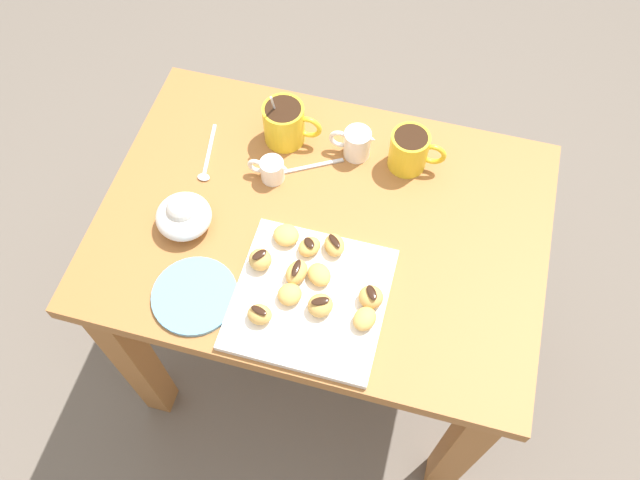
{
  "coord_description": "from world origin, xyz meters",
  "views": [
    {
      "loc": [
        0.18,
        -0.7,
        1.92
      ],
      "look_at": [
        0.01,
        -0.05,
        0.76
      ],
      "focal_mm": 36.49,
      "sensor_mm": 36.0,
      "label": 1
    }
  ],
  "objects": [
    {
      "name": "pastry_plate_square",
      "position": [
        0.02,
        -0.18,
        0.75
      ],
      "size": [
        0.3,
        0.3,
        0.02
      ],
      "primitive_type": "cube",
      "color": "white",
      "rests_on": "dining_table"
    },
    {
      "name": "saucer_sky_left",
      "position": [
        -0.2,
        -0.23,
        0.75
      ],
      "size": [
        0.17,
        0.17,
        0.01
      ],
      "primitive_type": "cylinder",
      "color": "#66A8DB",
      "rests_on": "dining_table"
    },
    {
      "name": "beignet_10",
      "position": [
        0.14,
        -0.21,
        0.77
      ],
      "size": [
        0.06,
        0.06,
        0.03
      ],
      "primitive_type": "ellipsoid",
      "rotation": [
        0.0,
        0.0,
        2.85
      ],
      "color": "#DBA351",
      "rests_on": "pastry_plate_square"
    },
    {
      "name": "chocolate_drizzle_5",
      "position": [
        -0.01,
        -0.08,
        0.79
      ],
      "size": [
        0.03,
        0.03,
        0.0
      ],
      "primitive_type": "ellipsoid",
      "rotation": [
        0.0,
        0.0,
        5.49
      ],
      "color": "black",
      "rests_on": "beignet_5"
    },
    {
      "name": "chocolate_sauce_pitcher",
      "position": [
        -0.14,
        0.08,
        0.77
      ],
      "size": [
        0.09,
        0.05,
        0.06
      ],
      "color": "white",
      "rests_on": "dining_table"
    },
    {
      "name": "chocolate_drizzle_3",
      "position": [
        -0.06,
        -0.25,
        0.8
      ],
      "size": [
        0.04,
        0.02,
        0.0
      ],
      "primitive_type": "ellipsoid",
      "rotation": [
        0.0,
        0.0,
        2.88
      ],
      "color": "black",
      "rests_on": "beignet_3"
    },
    {
      "name": "beignet_3",
      "position": [
        -0.06,
        -0.25,
        0.78
      ],
      "size": [
        0.05,
        0.04,
        0.03
      ],
      "primitive_type": "ellipsoid",
      "rotation": [
        0.0,
        0.0,
        3.14
      ],
      "color": "#DBA351",
      "rests_on": "pastry_plate_square"
    },
    {
      "name": "beignet_0",
      "position": [
        0.03,
        -0.14,
        0.77
      ],
      "size": [
        0.07,
        0.07,
        0.03
      ],
      "primitive_type": "ellipsoid",
      "rotation": [
        0.0,
        0.0,
        5.47
      ],
      "color": "#DBA351",
      "rests_on": "pastry_plate_square"
    },
    {
      "name": "chocolate_drizzle_9",
      "position": [
        -0.01,
        -0.15,
        0.8
      ],
      "size": [
        0.02,
        0.04,
        0.0
      ],
      "primitive_type": "ellipsoid",
      "rotation": [
        0.0,
        0.0,
        4.67
      ],
      "color": "black",
      "rests_on": "beignet_9"
    },
    {
      "name": "beignet_9",
      "position": [
        -0.01,
        -0.15,
        0.78
      ],
      "size": [
        0.05,
        0.06,
        0.04
      ],
      "primitive_type": "ellipsoid",
      "rotation": [
        0.0,
        0.0,
        4.49
      ],
      "color": "#DBA351",
      "rests_on": "pastry_plate_square"
    },
    {
      "name": "beignet_4",
      "position": [
        -0.01,
        -0.19,
        0.77
      ],
      "size": [
        0.07,
        0.07,
        0.03
      ],
      "primitive_type": "ellipsoid",
      "rotation": [
        0.0,
        0.0,
        5.6
      ],
      "color": "#DBA351",
      "rests_on": "pastry_plate_square"
    },
    {
      "name": "loose_spoon_near_saucer",
      "position": [
        -0.29,
        0.09,
        0.75
      ],
      "size": [
        0.04,
        0.16,
        0.01
      ],
      "color": "silver",
      "rests_on": "dining_table"
    },
    {
      "name": "ice_cream_bowl",
      "position": [
        -0.28,
        -0.08,
        0.78
      ],
      "size": [
        0.12,
        0.12,
        0.09
      ],
      "color": "white",
      "rests_on": "dining_table"
    },
    {
      "name": "beignet_2",
      "position": [
        0.14,
        -0.16,
        0.78
      ],
      "size": [
        0.05,
        0.05,
        0.04
      ],
      "primitive_type": "ellipsoid",
      "rotation": [
        0.0,
        0.0,
        1.69
      ],
      "color": "#DBA351",
      "rests_on": "pastry_plate_square"
    },
    {
      "name": "beignet_5",
      "position": [
        -0.01,
        -0.08,
        0.77
      ],
      "size": [
        0.06,
        0.06,
        0.03
      ],
      "primitive_type": "ellipsoid",
      "rotation": [
        0.0,
        0.0,
        5.73
      ],
      "color": "#DBA351",
      "rests_on": "pastry_plate_square"
    },
    {
      "name": "cream_pitcher_white",
      "position": [
        0.03,
        0.2,
        0.78
      ],
      "size": [
        0.1,
        0.06,
        0.07
      ],
      "color": "white",
      "rests_on": "dining_table"
    },
    {
      "name": "chocolate_drizzle_2",
      "position": [
        0.14,
        -0.16,
        0.8
      ],
      "size": [
        0.03,
        0.04,
        0.0
      ],
      "primitive_type": "ellipsoid",
      "rotation": [
        0.0,
        0.0,
        2.15
      ],
      "color": "black",
      "rests_on": "beignet_2"
    },
    {
      "name": "chocolate_drizzle_8",
      "position": [
        -0.09,
        -0.14,
        0.8
      ],
      "size": [
        0.03,
        0.04,
        0.0
      ],
      "primitive_type": "ellipsoid",
      "rotation": [
        0.0,
        0.0,
        0.91
      ],
      "color": "black",
      "rests_on": "beignet_8"
    },
    {
      "name": "beignet_8",
      "position": [
        -0.09,
        -0.14,
        0.78
      ],
      "size": [
        0.07,
        0.07,
        0.04
      ],
      "primitive_type": "ellipsoid",
      "rotation": [
        0.0,
        0.0,
        0.61
      ],
      "color": "#DBA351",
      "rests_on": "pastry_plate_square"
    },
    {
      "name": "beignet_6",
      "position": [
        0.05,
        -0.2,
        0.78
      ],
      "size": [
        0.07,
        0.07,
        0.04
      ],
      "primitive_type": "ellipsoid",
      "rotation": [
        0.0,
        0.0,
        4.05
      ],
      "color": "#DBA351",
      "rests_on": "pastry_plate_square"
    },
    {
      "name": "coffee_mug_yellow_right",
      "position": [
        0.14,
        0.2,
        0.79
      ],
      "size": [
        0.13,
        0.09,
        0.09
      ],
      "color": "yellow",
      "rests_on": "dining_table"
    },
    {
      "name": "coffee_mug_yellow_left",
      "position": [
        -0.14,
        0.2,
        0.8
      ],
      "size": [
        0.13,
        0.09,
        0.15
      ],
      "color": "yellow",
      "rests_on": "dining_table"
    },
    {
      "name": "ground_plane",
      "position": [
        0.0,
        0.0,
        0.0
      ],
      "size": [
        8.0,
        8.0,
        0.0
      ],
      "primitive_type": "plane",
      "color": "#665B51"
    },
    {
      "name": "dining_table",
      "position": [
        0.0,
        0.0,
        0.59
      ],
      "size": [
        0.95,
        0.68,
        0.74
      ],
      "color": "#A36633",
      "rests_on": "ground_plane"
    },
    {
      "name": "chocolate_drizzle_1",
      "position": [
        0.04,
        -0.07,
        0.79
      ],
      "size": [
        0.04,
        0.04,
        0.0
      ],
      "primitive_type": "ellipsoid",
      "rotation": [
        0.0,
        0.0,
        2.39
      ],
      "color": "black",
      "rests_on": "beignet_1"
    },
    {
      "name": "beignet_1",
      "position": [
        0.04,
        -0.07,
        0.77
      ],
      "size": [
        0.06,
        0.06,
        0.03
      ],
      "primitive_type": "ellipsoid",
      "rotation": [
        0.0,
        0.0,
        2.02
      ],
      "color": "#DBA351",
      "rests_on": "pastry_plate_square"
    },
    {
      "name": "beignet_7",
      "position": [
        -0.06,
        -0.07,
        0.77
      ],
      "size": [
        0.06,
        0.06,
        0.03
      ],
      "primitive_type": "ellipsoid",
      "rotation": [
        0.0,
        0.0,
        3.0
      ],
      "color": "#DBA351",
      "rests_on": "pastry_plate_square"
    },
    {
      "name": "chocolate_drizzle_6",
      "position": [
        0.05,
        -0.2,
        0.8
      ],
      "size": [
        0.04,
        0.03,
        0.0
      ],
      "primitive_type": "ellipsoid",
      "rotation": [
        0.0,
        0.0,
        3.6
      ],
      "color": "black",
      "rests_on": "beignet_6"
    },
    {
      "name": "loose_spoon_by_plate",
      "position": [
        -0.09,
        0.12,
        0.75
      ],
      "size": [
        0.15,
        0.09,
        0.01
      ],
      "color": "silver",
      "rests_on": "dining_table"
    }
  ]
}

